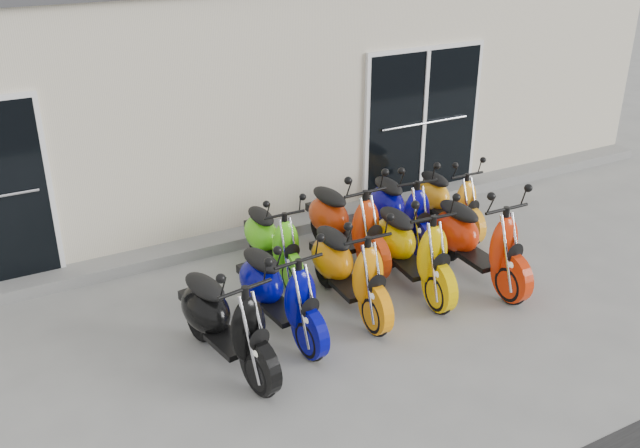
{
  "coord_description": "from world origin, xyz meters",
  "views": [
    {
      "loc": [
        -3.65,
        -6.02,
        4.23
      ],
      "look_at": [
        0.0,
        0.6,
        0.75
      ],
      "focal_mm": 40.0,
      "sensor_mm": 36.0,
      "label": 1
    }
  ],
  "objects_px": {
    "scooter_back_green": "(272,231)",
    "scooter_back_blue": "(401,201)",
    "scooter_front_black": "(225,308)",
    "scooter_back_yellow": "(449,191)",
    "scooter_front_blue": "(279,280)",
    "scooter_front_orange_a": "(349,257)",
    "scooter_front_red": "(479,229)",
    "scooter_front_orange_b": "(413,237)",
    "scooter_back_red": "(346,213)"
  },
  "relations": [
    {
      "from": "scooter_front_orange_b",
      "to": "scooter_back_green",
      "type": "height_order",
      "value": "scooter_front_orange_b"
    },
    {
      "from": "scooter_front_black",
      "to": "scooter_back_blue",
      "type": "height_order",
      "value": "scooter_front_black"
    },
    {
      "from": "scooter_front_orange_a",
      "to": "scooter_front_red",
      "type": "height_order",
      "value": "scooter_front_red"
    },
    {
      "from": "scooter_back_green",
      "to": "scooter_back_blue",
      "type": "height_order",
      "value": "scooter_back_blue"
    },
    {
      "from": "scooter_front_blue",
      "to": "scooter_front_orange_b",
      "type": "distance_m",
      "value": 1.77
    },
    {
      "from": "scooter_back_red",
      "to": "scooter_front_orange_b",
      "type": "bearing_deg",
      "value": -72.88
    },
    {
      "from": "scooter_front_orange_a",
      "to": "scooter_back_yellow",
      "type": "relative_size",
      "value": 1.11
    },
    {
      "from": "scooter_front_black",
      "to": "scooter_front_orange_a",
      "type": "xyz_separation_m",
      "value": [
        1.59,
        0.34,
        -0.0
      ]
    },
    {
      "from": "scooter_front_black",
      "to": "scooter_back_yellow",
      "type": "xyz_separation_m",
      "value": [
        3.86,
        1.47,
        -0.07
      ]
    },
    {
      "from": "scooter_front_blue",
      "to": "scooter_back_red",
      "type": "xyz_separation_m",
      "value": [
        1.44,
        1.07,
        0.04
      ]
    },
    {
      "from": "scooter_front_black",
      "to": "scooter_back_green",
      "type": "xyz_separation_m",
      "value": [
        1.2,
        1.46,
        -0.06
      ]
    },
    {
      "from": "scooter_front_orange_b",
      "to": "scooter_back_green",
      "type": "bearing_deg",
      "value": 145.5
    },
    {
      "from": "scooter_front_black",
      "to": "scooter_front_orange_a",
      "type": "distance_m",
      "value": 1.63
    },
    {
      "from": "scooter_front_black",
      "to": "scooter_back_yellow",
      "type": "bearing_deg",
      "value": 12.08
    },
    {
      "from": "scooter_front_black",
      "to": "scooter_back_blue",
      "type": "bearing_deg",
      "value": 15.96
    },
    {
      "from": "scooter_back_blue",
      "to": "scooter_front_blue",
      "type": "bearing_deg",
      "value": -146.9
    },
    {
      "from": "scooter_front_black",
      "to": "scooter_front_blue",
      "type": "distance_m",
      "value": 0.76
    },
    {
      "from": "scooter_front_orange_a",
      "to": "scooter_back_red",
      "type": "relative_size",
      "value": 0.96
    },
    {
      "from": "scooter_front_orange_a",
      "to": "scooter_front_black",
      "type": "bearing_deg",
      "value": -165.56
    },
    {
      "from": "scooter_front_blue",
      "to": "scooter_front_red",
      "type": "relative_size",
      "value": 0.93
    },
    {
      "from": "scooter_front_red",
      "to": "scooter_back_blue",
      "type": "xyz_separation_m",
      "value": [
        -0.26,
        1.22,
        -0.04
      ]
    },
    {
      "from": "scooter_front_red",
      "to": "scooter_back_yellow",
      "type": "xyz_separation_m",
      "value": [
        0.58,
        1.3,
        -0.1
      ]
    },
    {
      "from": "scooter_front_orange_b",
      "to": "scooter_front_red",
      "type": "distance_m",
      "value": 0.83
    },
    {
      "from": "scooter_front_orange_b",
      "to": "scooter_back_red",
      "type": "relative_size",
      "value": 0.99
    },
    {
      "from": "scooter_front_orange_a",
      "to": "scooter_back_blue",
      "type": "relative_size",
      "value": 1.01
    },
    {
      "from": "scooter_front_orange_a",
      "to": "scooter_back_green",
      "type": "distance_m",
      "value": 1.19
    },
    {
      "from": "scooter_front_orange_b",
      "to": "scooter_back_yellow",
      "type": "xyz_separation_m",
      "value": [
        1.39,
        1.08,
        -0.09
      ]
    },
    {
      "from": "scooter_front_orange_a",
      "to": "scooter_front_red",
      "type": "relative_size",
      "value": 0.95
    },
    {
      "from": "scooter_back_blue",
      "to": "scooter_front_black",
      "type": "bearing_deg",
      "value": -148.03
    },
    {
      "from": "scooter_front_blue",
      "to": "scooter_front_black",
      "type": "bearing_deg",
      "value": -163.95
    },
    {
      "from": "scooter_front_orange_b",
      "to": "scooter_front_red",
      "type": "bearing_deg",
      "value": -9.8
    },
    {
      "from": "scooter_front_black",
      "to": "scooter_back_blue",
      "type": "distance_m",
      "value": 3.32
    },
    {
      "from": "scooter_front_black",
      "to": "scooter_back_green",
      "type": "distance_m",
      "value": 1.89
    },
    {
      "from": "scooter_front_orange_b",
      "to": "scooter_front_orange_a",
      "type": "bearing_deg",
      "value": -171.56
    },
    {
      "from": "scooter_back_green",
      "to": "scooter_back_blue",
      "type": "bearing_deg",
      "value": -0.79
    },
    {
      "from": "scooter_front_black",
      "to": "scooter_back_blue",
      "type": "xyz_separation_m",
      "value": [
        3.01,
        1.39,
        -0.01
      ]
    },
    {
      "from": "scooter_front_orange_b",
      "to": "scooter_front_red",
      "type": "xyz_separation_m",
      "value": [
        0.8,
        -0.22,
        0.01
      ]
    },
    {
      "from": "scooter_back_green",
      "to": "scooter_back_yellow",
      "type": "relative_size",
      "value": 1.01
    },
    {
      "from": "scooter_front_black",
      "to": "scooter_front_orange_b",
      "type": "bearing_deg",
      "value": 0.17
    },
    {
      "from": "scooter_front_red",
      "to": "scooter_back_yellow",
      "type": "relative_size",
      "value": 1.17
    },
    {
      "from": "scooter_front_orange_b",
      "to": "scooter_back_blue",
      "type": "relative_size",
      "value": 1.04
    },
    {
      "from": "scooter_back_red",
      "to": "scooter_front_black",
      "type": "bearing_deg",
      "value": -149.76
    },
    {
      "from": "scooter_back_green",
      "to": "scooter_front_black",
      "type": "bearing_deg",
      "value": -127.84
    },
    {
      "from": "scooter_front_orange_a",
      "to": "scooter_back_blue",
      "type": "bearing_deg",
      "value": 38.62
    },
    {
      "from": "scooter_front_red",
      "to": "scooter_back_red",
      "type": "bearing_deg",
      "value": 135.47
    },
    {
      "from": "scooter_back_blue",
      "to": "scooter_back_green",
      "type": "bearing_deg",
      "value": -175.03
    },
    {
      "from": "scooter_front_black",
      "to": "scooter_front_orange_b",
      "type": "distance_m",
      "value": 2.51
    },
    {
      "from": "scooter_front_orange_a",
      "to": "scooter_back_red",
      "type": "xyz_separation_m",
      "value": [
        0.56,
        1.0,
        0.03
      ]
    },
    {
      "from": "scooter_back_yellow",
      "to": "scooter_front_blue",
      "type": "bearing_deg",
      "value": -157.08
    },
    {
      "from": "scooter_front_blue",
      "to": "scooter_back_blue",
      "type": "bearing_deg",
      "value": 21.0
    }
  ]
}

